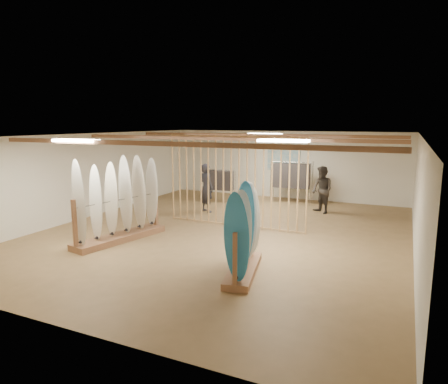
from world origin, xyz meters
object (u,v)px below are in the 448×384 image
at_px(clothing_rack_a, 219,180).
at_px(rack_right, 244,243).
at_px(clothing_rack_b, 292,176).
at_px(shopper_a, 206,185).
at_px(rack_left, 119,213).
at_px(shopper_b, 322,187).

bearing_deg(clothing_rack_a, rack_right, -66.51).
xyz_separation_m(clothing_rack_b, shopper_a, (-2.32, -2.81, -0.11)).
distance_m(rack_left, clothing_rack_a, 5.87).
distance_m(clothing_rack_a, clothing_rack_b, 2.89).
distance_m(rack_right, shopper_b, 6.43).
bearing_deg(clothing_rack_b, shopper_b, -43.95).
relative_size(clothing_rack_b, shopper_a, 0.85).
distance_m(rack_left, shopper_a, 4.13).
relative_size(clothing_rack_a, clothing_rack_b, 0.81).
xyz_separation_m(rack_left, clothing_rack_b, (2.86, 6.90, 0.32)).
relative_size(clothing_rack_b, shopper_b, 0.89).
bearing_deg(shopper_a, shopper_b, -132.45).
distance_m(shopper_a, shopper_b, 4.06).
height_order(rack_left, shopper_b, rack_left).
bearing_deg(rack_left, shopper_b, 64.77).
xyz_separation_m(rack_right, shopper_b, (0.37, 6.41, 0.28)).
bearing_deg(shopper_b, shopper_a, -116.83).
bearing_deg(rack_right, shopper_a, 112.36).
bearing_deg(clothing_rack_a, rack_left, -97.56).
distance_m(clothing_rack_b, shopper_a, 3.65).
relative_size(rack_left, shopper_b, 1.51).
height_order(rack_left, rack_right, rack_left).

